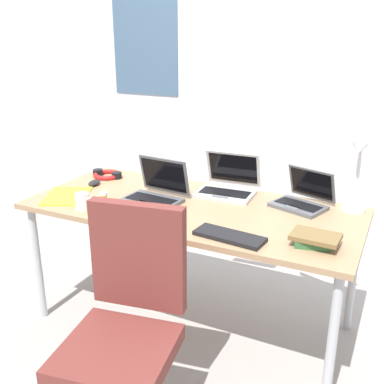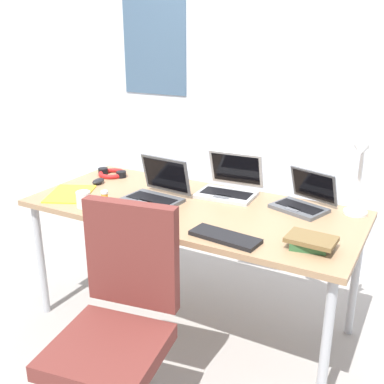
{
  "view_description": "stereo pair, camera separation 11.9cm",
  "coord_description": "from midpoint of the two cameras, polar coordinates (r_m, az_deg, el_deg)",
  "views": [
    {
      "loc": [
        1.02,
        -2.09,
        1.64
      ],
      "look_at": [
        0.0,
        0.0,
        0.82
      ],
      "focal_mm": 42.83,
      "sensor_mm": 36.0,
      "label": 1
    },
    {
      "loc": [
        1.12,
        -2.04,
        1.64
      ],
      "look_at": [
        0.0,
        0.0,
        0.82
      ],
      "focal_mm": 42.83,
      "sensor_mm": 36.0,
      "label": 2
    }
  ],
  "objects": [
    {
      "name": "desk_lamp",
      "position": [
        2.46,
        18.53,
        1.79
      ],
      "size": [
        0.12,
        0.18,
        0.4
      ],
      "color": "white",
      "rests_on": "desk"
    },
    {
      "name": "pill_bottle",
      "position": [
        2.53,
        -12.24,
        -0.88
      ],
      "size": [
        0.04,
        0.04,
        0.08
      ],
      "color": "gold",
      "rests_on": "desk"
    },
    {
      "name": "headphones",
      "position": [
        3.05,
        -11.61,
        2.13
      ],
      "size": [
        0.21,
        0.18,
        0.04
      ],
      "color": "red",
      "rests_on": "desk"
    },
    {
      "name": "cell_phone",
      "position": [
        2.89,
        -5.81,
        1.28
      ],
      "size": [
        0.09,
        0.15,
        0.01
      ],
      "primitive_type": "cube",
      "rotation": [
        0.0,
        0.0,
        0.2
      ],
      "color": "black",
      "rests_on": "desk"
    },
    {
      "name": "ground_plane",
      "position": [
        2.84,
        -1.24,
        -15.78
      ],
      "size": [
        12.0,
        12.0,
        0.0
      ],
      "primitive_type": "plane",
      "color": "gray"
    },
    {
      "name": "wall_back",
      "position": [
        3.36,
        7.38,
        13.46
      ],
      "size": [
        6.0,
        0.13,
        2.6
      ],
      "color": "silver",
      "rests_on": "ground_plane"
    },
    {
      "name": "paper_folder_near_lamp",
      "position": [
        2.74,
        -16.5,
        -0.48
      ],
      "size": [
        0.34,
        0.38,
        0.01
      ],
      "primitive_type": "cube",
      "rotation": [
        0.0,
        0.0,
        0.44
      ],
      "color": "gold",
      "rests_on": "desk"
    },
    {
      "name": "laptop_mid_desk",
      "position": [
        2.53,
        12.29,
        -0.89
      ],
      "size": [
        0.34,
        0.32,
        0.2
      ],
      "color": "#515459",
      "rests_on": "desk"
    },
    {
      "name": "laptop_center",
      "position": [
        2.57,
        -5.93,
        -0.11
      ],
      "size": [
        0.34,
        0.3,
        0.23
      ],
      "color": "#515459",
      "rests_on": "desk"
    },
    {
      "name": "book_stack",
      "position": [
        2.09,
        13.4,
        -5.72
      ],
      "size": [
        0.22,
        0.16,
        0.05
      ],
      "color": "#336638",
      "rests_on": "desk"
    },
    {
      "name": "coffee_mug",
      "position": [
        2.51,
        -14.75,
        -1.15
      ],
      "size": [
        0.11,
        0.08,
        0.09
      ],
      "color": "white",
      "rests_on": "desk"
    },
    {
      "name": "computer_mouse",
      "position": [
        2.89,
        -13.22,
        1.11
      ],
      "size": [
        0.06,
        0.1,
        0.03
      ],
      "primitive_type": "ellipsoid",
      "rotation": [
        0.0,
        0.0,
        0.04
      ],
      "color": "black",
      "rests_on": "desk"
    },
    {
      "name": "office_chair",
      "position": [
        2.05,
        -10.04,
        -18.24
      ],
      "size": [
        0.52,
        0.57,
        0.97
      ],
      "color": "black",
      "rests_on": "ground_plane"
    },
    {
      "name": "laptop_front_right",
      "position": [
        2.67,
        3.17,
        0.76
      ],
      "size": [
        0.34,
        0.32,
        0.23
      ],
      "color": "#B7BABC",
      "rests_on": "desk"
    },
    {
      "name": "desk",
      "position": [
        2.51,
        -1.35,
        -2.95
      ],
      "size": [
        1.8,
        0.8,
        0.74
      ],
      "color": "#9E7A56",
      "rests_on": "ground_plane"
    },
    {
      "name": "external_keyboard",
      "position": [
        2.11,
        3.09,
        -5.54
      ],
      "size": [
        0.34,
        0.15,
        0.02
      ],
      "primitive_type": "cube",
      "rotation": [
        0.0,
        0.0,
        -0.11
      ],
      "color": "black",
      "rests_on": "desk"
    }
  ]
}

